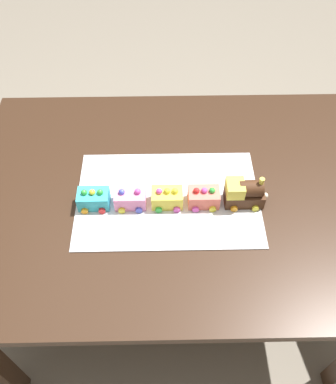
# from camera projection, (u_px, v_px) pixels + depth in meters

# --- Properties ---
(ground_plane) EXTENTS (8.00, 8.00, 0.00)m
(ground_plane) POSITION_uv_depth(u_px,v_px,m) (173.00, 286.00, 1.94)
(ground_plane) COLOR gray
(dining_table) EXTENTS (1.40, 1.00, 0.74)m
(dining_table) POSITION_uv_depth(u_px,v_px,m) (175.00, 209.00, 1.45)
(dining_table) COLOR #382316
(dining_table) RESTS_ON ground
(cake_board) EXTENTS (0.60, 0.40, 0.00)m
(cake_board) POSITION_uv_depth(u_px,v_px,m) (168.00, 198.00, 1.34)
(cake_board) COLOR silver
(cake_board) RESTS_ON dining_table
(cake_locomotive) EXTENTS (0.14, 0.08, 0.12)m
(cake_locomotive) POSITION_uv_depth(u_px,v_px,m) (244.00, 193.00, 1.29)
(cake_locomotive) COLOR #472816
(cake_locomotive) RESTS_ON cake_board
(cake_car_gondola_coral) EXTENTS (0.10, 0.08, 0.07)m
(cake_car_gondola_coral) POSITION_uv_depth(u_px,v_px,m) (204.00, 197.00, 1.30)
(cake_car_gondola_coral) COLOR #F27260
(cake_car_gondola_coral) RESTS_ON cake_board
(cake_car_tanker_lemon) EXTENTS (0.10, 0.08, 0.07)m
(cake_car_tanker_lemon) POSITION_uv_depth(u_px,v_px,m) (167.00, 197.00, 1.30)
(cake_car_tanker_lemon) COLOR #F4E04C
(cake_car_tanker_lemon) RESTS_ON cake_board
(cake_car_hopper_bubblegum) EXTENTS (0.10, 0.08, 0.07)m
(cake_car_hopper_bubblegum) POSITION_uv_depth(u_px,v_px,m) (130.00, 198.00, 1.30)
(cake_car_hopper_bubblegum) COLOR pink
(cake_car_hopper_bubblegum) RESTS_ON cake_board
(cake_car_flatbed_turquoise) EXTENTS (0.10, 0.08, 0.07)m
(cake_car_flatbed_turquoise) POSITION_uv_depth(u_px,v_px,m) (94.00, 199.00, 1.30)
(cake_car_flatbed_turquoise) COLOR #38B7C6
(cake_car_flatbed_turquoise) RESTS_ON cake_board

